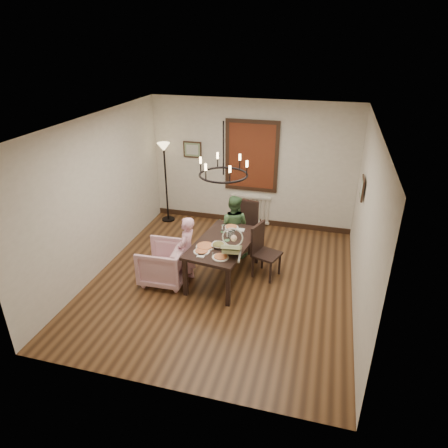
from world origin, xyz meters
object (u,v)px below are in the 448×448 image
at_px(dining_table, 223,246).
at_px(drinking_glass, 230,235).
at_px(chair_far, 244,227).
at_px(elderly_woman, 187,256).
at_px(chair_right, 267,252).
at_px(armchair, 164,263).
at_px(baby_bouncer, 232,246).
at_px(floor_lamp, 166,184).
at_px(seated_man, 233,231).

bearing_deg(dining_table, drinking_glass, 61.16).
xyz_separation_m(chair_far, elderly_woman, (-0.70, -1.40, 0.01)).
distance_m(chair_right, armchair, 1.83).
relative_size(dining_table, chair_right, 1.69).
relative_size(elderly_woman, baby_bouncer, 2.08).
xyz_separation_m(dining_table, chair_right, (0.73, 0.27, -0.16)).
bearing_deg(dining_table, elderly_woman, -148.32).
bearing_deg(floor_lamp, chair_far, -24.09).
height_order(elderly_woman, floor_lamp, floor_lamp).
bearing_deg(dining_table, chair_far, 91.37).
distance_m(chair_far, armchair, 1.87).
bearing_deg(floor_lamp, armchair, -69.01).
distance_m(dining_table, baby_bouncer, 0.54).
xyz_separation_m(chair_far, armchair, (-1.11, -1.50, -0.15)).
bearing_deg(dining_table, floor_lamp, 140.48).
relative_size(dining_table, floor_lamp, 0.93).
height_order(armchair, baby_bouncer, baby_bouncer).
height_order(drinking_glass, floor_lamp, floor_lamp).
height_order(elderly_woman, seated_man, seated_man).
relative_size(chair_right, drinking_glass, 6.65).
bearing_deg(floor_lamp, seated_man, -32.10).
distance_m(dining_table, chair_far, 1.15).
relative_size(chair_far, drinking_glass, 6.76).
relative_size(armchair, baby_bouncer, 1.60).
xyz_separation_m(baby_bouncer, floor_lamp, (-2.16, 2.46, 0.00)).
distance_m(chair_far, floor_lamp, 2.26).
bearing_deg(drinking_glass, chair_far, 88.25).
distance_m(chair_far, seated_man, 0.31).
bearing_deg(elderly_woman, drinking_glass, 123.29).
relative_size(seated_man, baby_bouncer, 2.10).
height_order(seated_man, drinking_glass, seated_man).
relative_size(chair_far, elderly_woman, 0.99).
relative_size(chair_right, elderly_woman, 0.97).
distance_m(chair_right, baby_bouncer, 0.92).
bearing_deg(seated_man, dining_table, 96.89).
distance_m(elderly_woman, floor_lamp, 2.69).
distance_m(chair_far, elderly_woman, 1.57).
xyz_separation_m(dining_table, seated_man, (-0.04, 0.87, -0.13)).
relative_size(seated_man, floor_lamp, 0.58).
relative_size(baby_bouncer, drinking_glass, 3.30).
bearing_deg(drinking_glass, floor_lamp, 136.12).
xyz_separation_m(elderly_woman, baby_bouncer, (0.83, -0.15, 0.39)).
bearing_deg(elderly_woman, floor_lamp, -146.60).
distance_m(armchair, elderly_woman, 0.44).
bearing_deg(floor_lamp, chair_right, -33.97).
relative_size(chair_right, armchair, 1.26).
xyz_separation_m(dining_table, armchair, (-0.98, -0.36, -0.30)).
height_order(dining_table, seated_man, seated_man).
bearing_deg(chair_far, armchair, -118.80).
height_order(elderly_woman, drinking_glass, elderly_woman).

